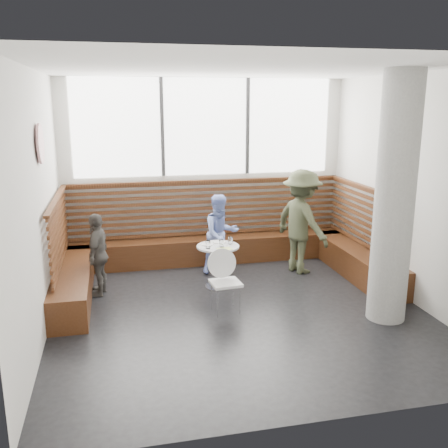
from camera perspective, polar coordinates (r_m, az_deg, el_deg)
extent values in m
cube|color=silver|center=(6.48, 1.92, 3.08)|extent=(5.00, 5.00, 3.20)
cube|color=black|center=(6.95, 1.81, -9.96)|extent=(5.00, 5.00, 0.01)
cube|color=white|center=(6.37, 2.04, 17.33)|extent=(5.00, 5.00, 0.01)
cube|color=white|center=(8.79, -2.13, 11.03)|extent=(4.50, 0.02, 1.65)
cube|color=#3F3F42|center=(8.67, -7.07, 10.89)|extent=(0.06, 0.04, 1.65)
cube|color=#3F3F42|center=(8.94, 2.72, 11.07)|extent=(0.06, 0.04, 1.65)
cube|color=#3C1F0F|center=(8.94, -1.74, -2.94)|extent=(5.00, 0.50, 0.45)
cube|color=#3C1F0F|center=(7.88, -16.70, -5.91)|extent=(0.50, 2.50, 0.45)
cube|color=#3C1F0F|center=(8.74, 14.23, -3.78)|extent=(0.50, 2.50, 0.45)
cube|color=#412110|center=(8.92, -1.98, 1.83)|extent=(4.88, 0.08, 0.98)
cube|color=#412110|center=(7.68, -18.33, -0.86)|extent=(0.08, 2.38, 0.98)
cube|color=#412110|center=(8.63, 15.52, 0.90)|extent=(0.08, 2.38, 0.98)
cylinder|color=gray|center=(6.65, 18.91, 2.62)|extent=(0.50, 0.50, 3.20)
cylinder|color=white|center=(6.64, -20.26, 8.61)|extent=(0.03, 0.50, 0.50)
cylinder|color=silver|center=(7.81, -0.69, -7.12)|extent=(0.41, 0.41, 0.02)
cylinder|color=silver|center=(7.70, -0.70, -4.88)|extent=(0.06, 0.06, 0.64)
cylinder|color=#B7B7BA|center=(7.61, -0.70, -2.59)|extent=(0.65, 0.65, 0.03)
cube|color=white|center=(6.79, 0.18, -6.77)|extent=(0.39, 0.37, 0.04)
cylinder|color=white|center=(6.87, -0.12, -4.48)|extent=(0.41, 0.09, 0.41)
cylinder|color=silver|center=(6.72, -0.88, -9.02)|extent=(0.02, 0.02, 0.40)
cylinder|color=silver|center=(6.78, 1.75, -8.79)|extent=(0.02, 0.02, 0.40)
cylinder|color=silver|center=(6.97, -1.35, -8.15)|extent=(0.02, 0.02, 0.40)
cylinder|color=silver|center=(7.03, 1.19, -7.94)|extent=(0.02, 0.02, 0.40)
imported|color=#424830|center=(8.36, 8.87, 0.27)|extent=(1.01, 1.28, 1.74)
imported|color=#8298E1|center=(8.29, -0.36, -1.15)|extent=(0.75, 0.65, 1.33)
imported|color=#4F4C47|center=(7.58, -14.19, -3.38)|extent=(0.47, 0.78, 1.24)
cylinder|color=white|center=(7.65, -1.95, -2.34)|extent=(0.19, 0.19, 0.01)
cylinder|color=white|center=(7.78, -0.56, -2.06)|extent=(0.20, 0.20, 0.01)
cylinder|color=white|center=(7.47, -1.83, -2.35)|extent=(0.07, 0.07, 0.11)
cylinder|color=white|center=(7.53, -0.29, -2.22)|extent=(0.07, 0.07, 0.11)
cylinder|color=white|center=(7.68, 0.72, -1.87)|extent=(0.07, 0.07, 0.12)
cube|color=#A5C64C|center=(7.43, 0.07, -2.86)|extent=(0.24, 0.19, 0.00)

